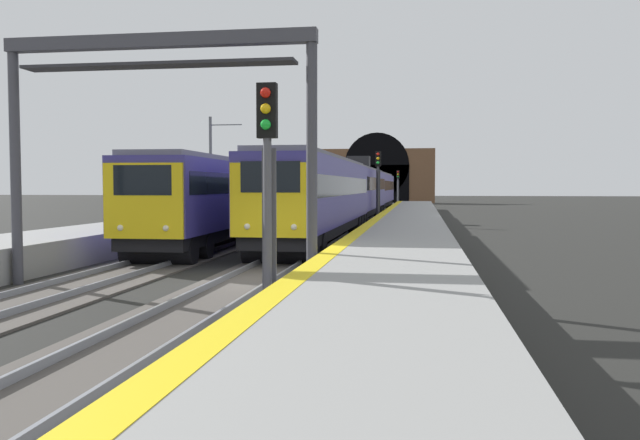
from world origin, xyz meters
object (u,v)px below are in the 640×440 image
railway_signal_mid (378,180)px  overhead_signal_gantry (157,96)px  catenary_mast_near (211,168)px  train_main_approaching (359,191)px  railway_signal_near (268,178)px  train_adjacent_platform (274,193)px  railway_signal_far (398,185)px

railway_signal_mid → overhead_signal_gantry: (-28.91, 3.90, 1.96)m
railway_signal_mid → catenary_mast_near: bearing=-94.1°
train_main_approaching → overhead_signal_gantry: 33.47m
overhead_signal_gantry → catenary_mast_near: bearing=15.6°
railway_signal_near → catenary_mast_near: (33.86, 12.20, 1.13)m
railway_signal_near → overhead_signal_gantry: size_ratio=0.55×
train_adjacent_platform → railway_signal_far: bearing=171.0°
train_main_approaching → railway_signal_far: bearing=177.6°
train_adjacent_platform → railway_signal_near: size_ratio=8.54×
train_main_approaching → overhead_signal_gantry: overhead_signal_gantry is taller
train_adjacent_platform → railway_signal_near: 27.98m
overhead_signal_gantry → railway_signal_far: bearing=-3.3°
railway_signal_near → train_main_approaching: bearing=-177.3°
train_main_approaching → railway_signal_mid: 4.78m
train_adjacent_platform → overhead_signal_gantry: size_ratio=4.71×
catenary_mast_near → train_main_approaching: bearing=-71.4°
railway_signal_far → overhead_signal_gantry: overhead_signal_gantry is taller
railway_signal_mid → railway_signal_near: bearing=0.0°
overhead_signal_gantry → catenary_mast_near: size_ratio=1.10×
catenary_mast_near → railway_signal_far: bearing=-17.6°
train_adjacent_platform → catenary_mast_near: 9.14m
train_adjacent_platform → railway_signal_near: train_adjacent_platform is taller
railway_signal_mid → catenary_mast_near: size_ratio=0.66×
train_adjacent_platform → catenary_mast_near: size_ratio=5.18×
railway_signal_near → catenary_mast_near: size_ratio=0.61×
railway_signal_near → overhead_signal_gantry: 6.05m
train_adjacent_platform → railway_signal_mid: railway_signal_mid is taller
train_main_approaching → railway_signal_near: bearing=3.1°
railway_signal_near → railway_signal_far: bearing=-180.0°
railway_signal_far → catenary_mast_near: size_ratio=0.61×
train_adjacent_platform → railway_signal_far: size_ratio=8.56×
train_adjacent_platform → overhead_signal_gantry: 23.51m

